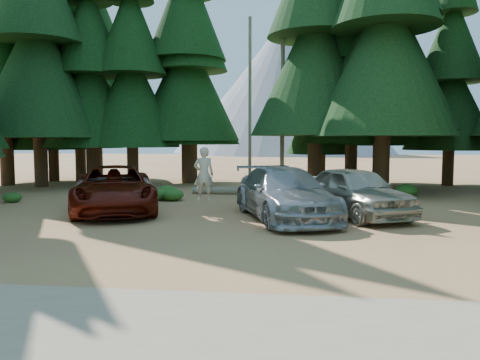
# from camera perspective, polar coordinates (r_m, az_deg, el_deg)

# --- Properties ---
(ground) EXTENTS (160.00, 160.00, 0.00)m
(ground) POSITION_cam_1_polar(r_m,az_deg,el_deg) (12.81, -0.13, -6.89)
(ground) COLOR #9D6742
(ground) RESTS_ON ground
(gravel_strip) EXTENTS (26.00, 3.50, 0.01)m
(gravel_strip) POSITION_cam_1_polar(r_m,az_deg,el_deg) (6.66, -6.98, -18.10)
(gravel_strip) COLOR tan
(gravel_strip) RESTS_ON ground
(forest_belt_north) EXTENTS (36.00, 7.00, 22.00)m
(forest_belt_north) POSITION_cam_1_polar(r_m,az_deg,el_deg) (27.62, 3.48, -0.62)
(forest_belt_north) COLOR black
(forest_belt_north) RESTS_ON ground
(snag_front) EXTENTS (0.24, 0.24, 12.00)m
(snag_front) POSITION_cam_1_polar(r_m,az_deg,el_deg) (27.19, 5.21, 11.96)
(snag_front) COLOR slate
(snag_front) RESTS_ON ground
(snag_back) EXTENTS (0.20, 0.20, 10.00)m
(snag_back) POSITION_cam_1_polar(r_m,az_deg,el_deg) (28.69, 1.21, 9.59)
(snag_back) COLOR slate
(snag_back) RESTS_ON ground
(mountain_peak) EXTENTS (48.00, 50.00, 28.00)m
(mountain_peak) POSITION_cam_1_polar(r_m,az_deg,el_deg) (101.29, 4.29, 10.49)
(mountain_peak) COLOR gray
(mountain_peak) RESTS_ON ground
(red_pickup) EXTENTS (4.83, 6.70, 1.69)m
(red_pickup) POSITION_cam_1_polar(r_m,az_deg,el_deg) (17.65, -15.08, -1.06)
(red_pickup) COLOR #561007
(red_pickup) RESTS_ON ground
(silver_minivan_center) EXTENTS (4.17, 6.33, 1.71)m
(silver_minivan_center) POSITION_cam_1_polar(r_m,az_deg,el_deg) (15.62, 5.46, -1.64)
(silver_minivan_center) COLOR #A3A5AB
(silver_minivan_center) RESTS_ON ground
(silver_minivan_right) EXTENTS (3.98, 5.45, 1.73)m
(silver_minivan_right) POSITION_cam_1_polar(r_m,az_deg,el_deg) (16.54, 13.86, -1.37)
(silver_minivan_right) COLOR #AFAC9C
(silver_minivan_right) RESTS_ON ground
(frisbee_player) EXTENTS (0.78, 0.59, 1.92)m
(frisbee_player) POSITION_cam_1_polar(r_m,az_deg,el_deg) (16.31, -4.44, 0.70)
(frisbee_player) COLOR beige
(frisbee_player) RESTS_ON ground
(log_left) EXTENTS (4.78, 0.41, 0.34)m
(log_left) POSITION_cam_1_polar(r_m,az_deg,el_deg) (22.70, 0.12, -1.35)
(log_left) COLOR slate
(log_left) RESTS_ON ground
(log_mid) EXTENTS (3.20, 0.41, 0.26)m
(log_mid) POSITION_cam_1_polar(r_m,az_deg,el_deg) (20.63, 11.92, -2.18)
(log_mid) COLOR slate
(log_mid) RESTS_ON ground
(log_right) EXTENTS (5.62, 1.95, 0.37)m
(log_right) POSITION_cam_1_polar(r_m,az_deg,el_deg) (22.96, 7.88, -1.29)
(log_right) COLOR slate
(log_right) RESTS_ON ground
(shrub_far_left) EXTENTS (0.88, 0.88, 0.48)m
(shrub_far_left) POSITION_cam_1_polar(r_m,az_deg,el_deg) (20.82, -9.82, -1.78)
(shrub_far_left) COLOR #27621D
(shrub_far_left) RESTS_ON ground
(shrub_left) EXTENTS (0.95, 0.95, 0.52)m
(shrub_left) POSITION_cam_1_polar(r_m,az_deg,el_deg) (22.10, -8.90, -1.34)
(shrub_left) COLOR #27621D
(shrub_left) RESTS_ON ground
(shrub_center_left) EXTENTS (0.95, 0.95, 0.52)m
(shrub_center_left) POSITION_cam_1_polar(r_m,az_deg,el_deg) (20.52, -8.18, -1.80)
(shrub_center_left) COLOR #27621D
(shrub_center_left) RESTS_ON ground
(shrub_center_right) EXTENTS (0.90, 0.90, 0.50)m
(shrub_center_right) POSITION_cam_1_polar(r_m,az_deg,el_deg) (20.61, 2.26, -1.76)
(shrub_center_right) COLOR #27621D
(shrub_center_right) RESTS_ON ground
(shrub_right) EXTENTS (0.99, 0.99, 0.54)m
(shrub_right) POSITION_cam_1_polar(r_m,az_deg,el_deg) (21.74, 11.02, -1.44)
(shrub_right) COLOR #27621D
(shrub_right) RESTS_ON ground
(shrub_far_right) EXTENTS (1.05, 1.05, 0.58)m
(shrub_far_right) POSITION_cam_1_polar(r_m,az_deg,el_deg) (23.19, 19.63, -1.21)
(shrub_far_right) COLOR #27621D
(shrub_far_right) RESTS_ON ground
(shrub_edge_west) EXTENTS (0.77, 0.77, 0.42)m
(shrub_edge_west) POSITION_cam_1_polar(r_m,az_deg,el_deg) (22.00, -26.02, -1.92)
(shrub_edge_west) COLOR #27621D
(shrub_edge_west) RESTS_ON ground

